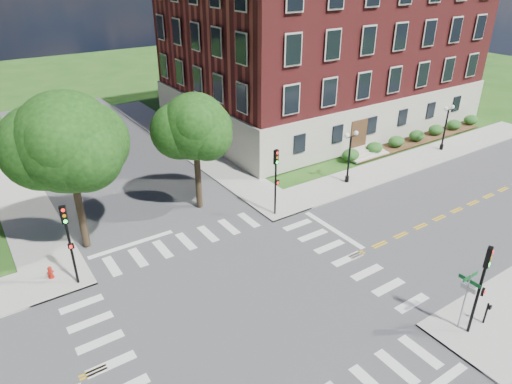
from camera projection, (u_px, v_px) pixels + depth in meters
ground at (247, 304)px, 23.84m from camera, size 160.00×160.00×0.00m
road_ew at (247, 304)px, 23.84m from camera, size 90.00×12.00×0.01m
road_ns at (247, 304)px, 23.84m from camera, size 12.00×90.00×0.01m
sidewalk_ne at (295, 151)px, 42.86m from camera, size 34.00×34.00×0.12m
crosswalk_east at (347, 259)px, 27.43m from camera, size 2.20×10.20×0.02m
stop_bar_east at (333, 230)px, 30.45m from camera, size 0.40×5.50×0.00m
main_building at (323, 43)px, 48.33m from camera, size 30.60×22.40×16.50m
shrub_row at (416, 142)px, 45.30m from camera, size 18.00×2.00×1.30m
tree_c at (67, 142)px, 25.51m from camera, size 5.83×5.83×9.78m
tree_d at (195, 127)px, 30.52m from camera, size 4.56×4.56×8.30m
traffic_signal_se at (482, 280)px, 20.52m from camera, size 0.38×0.45×4.80m
traffic_signal_ne at (276, 174)px, 30.78m from camera, size 0.37×0.43×4.80m
traffic_signal_nw at (68, 235)px, 23.86m from camera, size 0.37×0.44×4.80m
twin_lamp_west at (349, 154)px, 35.73m from camera, size 1.36×0.36×4.23m
twin_lamp_east at (446, 125)px, 42.09m from camera, size 1.36×0.36×4.23m
street_sign_pole at (467, 291)px, 21.22m from camera, size 1.10×1.10×3.10m
push_button_post at (487, 312)px, 22.11m from camera, size 0.14×0.21×1.20m
fire_hydrant at (50, 273)px, 25.47m from camera, size 0.35×0.35×0.75m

